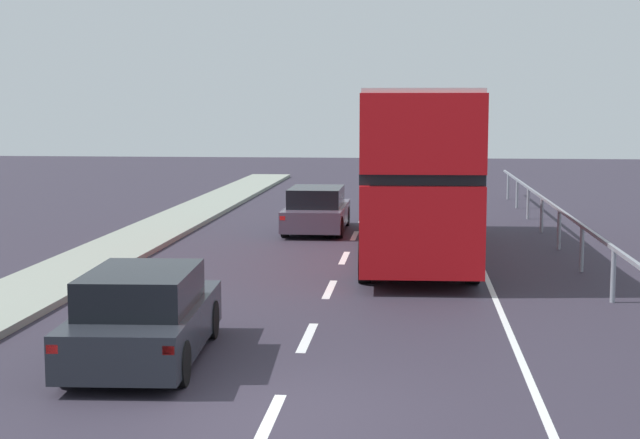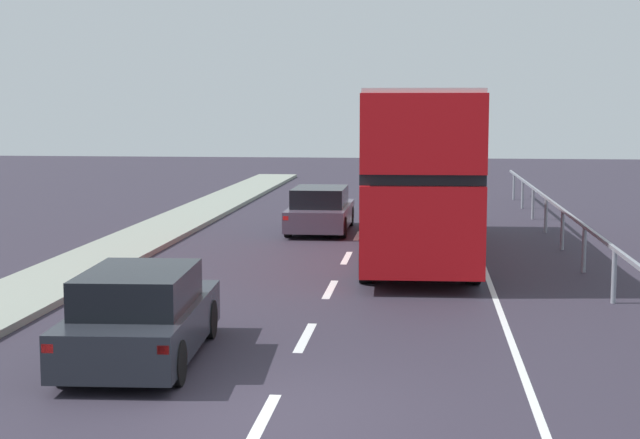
# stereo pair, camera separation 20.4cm
# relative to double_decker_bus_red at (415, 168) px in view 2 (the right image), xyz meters

# --- Properties ---
(ground_plane) EXTENTS (74.06, 120.00, 0.10)m
(ground_plane) POSITION_rel_double_decker_bus_red_xyz_m (-1.72, -13.04, -2.31)
(ground_plane) COLOR #2F2937
(lane_paint_markings) EXTENTS (3.55, 46.00, 0.01)m
(lane_paint_markings) POSITION_rel_double_decker_bus_red_xyz_m (0.35, -4.42, -2.26)
(lane_paint_markings) COLOR silver
(lane_paint_markings) RESTS_ON ground
(bridge_side_railing) EXTENTS (0.10, 42.00, 1.12)m
(bridge_side_railing) POSITION_rel_double_decker_bus_red_xyz_m (3.96, -4.04, -1.36)
(bridge_side_railing) COLOR gray
(bridge_side_railing) RESTS_ON ground
(double_decker_bus_red) EXTENTS (2.97, 11.46, 4.22)m
(double_decker_bus_red) POSITION_rel_double_decker_bus_red_xyz_m (0.00, 0.00, 0.00)
(double_decker_bus_red) COLOR red
(double_decker_bus_red) RESTS_ON ground
(hatchback_car_near) EXTENTS (1.98, 4.20, 1.42)m
(hatchback_car_near) POSITION_rel_double_decker_bus_red_xyz_m (-4.02, -10.88, -1.58)
(hatchback_car_near) COLOR #24272E
(hatchback_car_near) RESTS_ON ground
(sedan_car_ahead) EXTENTS (1.84, 4.29, 1.39)m
(sedan_car_ahead) POSITION_rel_double_decker_bus_red_xyz_m (-2.95, 4.23, -1.60)
(sedan_car_ahead) COLOR #4D4556
(sedan_car_ahead) RESTS_ON ground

